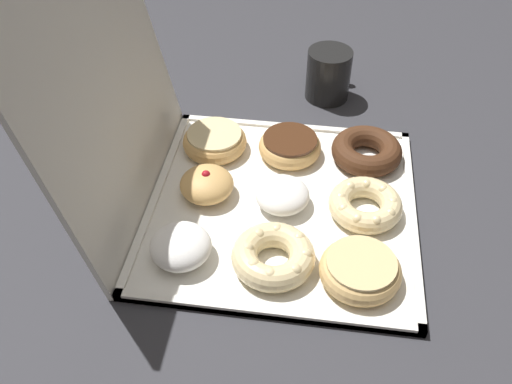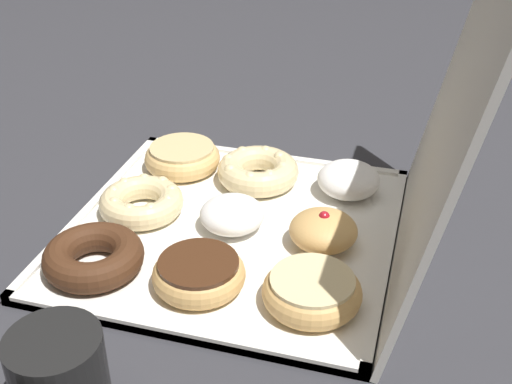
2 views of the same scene
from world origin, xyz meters
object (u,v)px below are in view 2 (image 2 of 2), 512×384
chocolate_cake_ring_donut_2 (94,257)px  coffee_mug (58,382)px  powdered_filled_donut_4 (231,214)px  jelly_filled_donut_7 (323,230)px  powdered_filled_donut_6 (349,180)px  donut_box (233,230)px  chocolate_frosted_donut_5 (199,273)px  cruller_donut_3 (255,170)px  glazed_ring_donut_0 (182,157)px  cruller_donut_1 (143,200)px  glazed_ring_donut_8 (312,291)px

chocolate_cake_ring_donut_2 → coffee_mug: 0.22m
powdered_filled_donut_4 → jelly_filled_donut_7: bearing=86.8°
chocolate_cake_ring_donut_2 → powdered_filled_donut_6: 0.37m
donut_box → coffee_mug: coffee_mug is taller
chocolate_frosted_donut_5 → jelly_filled_donut_7: jelly_filled_donut_7 is taller
chocolate_cake_ring_donut_2 → cruller_donut_3: bearing=153.3°
glazed_ring_donut_0 → jelly_filled_donut_7: 0.28m
chocolate_cake_ring_donut_2 → chocolate_frosted_donut_5: 0.13m
cruller_donut_1 → chocolate_cake_ring_donut_2: 0.13m
donut_box → glazed_ring_donut_0: 0.18m
glazed_ring_donut_0 → powdered_filled_donut_4: powdered_filled_donut_4 is taller
powdered_filled_donut_6 → coffee_mug: 0.49m
powdered_filled_donut_6 → coffee_mug: (0.46, -0.19, 0.02)m
powdered_filled_donut_4 → powdered_filled_donut_6: powdered_filled_donut_6 is taller
powdered_filled_donut_6 → coffee_mug: bearing=-22.1°
chocolate_frosted_donut_5 → coffee_mug: coffee_mug is taller
jelly_filled_donut_7 → coffee_mug: 0.37m
glazed_ring_donut_0 → coffee_mug: 0.47m
cruller_donut_3 → coffee_mug: coffee_mug is taller
cruller_donut_3 → powdered_filled_donut_4: (0.12, 0.00, 0.00)m
cruller_donut_1 → glazed_ring_donut_8: (0.12, 0.26, 0.00)m
chocolate_cake_ring_donut_2 → jelly_filled_donut_7: jelly_filled_donut_7 is taller
glazed_ring_donut_0 → jelly_filled_donut_7: jelly_filled_donut_7 is taller
cruller_donut_3 → powdered_filled_donut_6: size_ratio=1.35×
glazed_ring_donut_0 → cruller_donut_3: size_ratio=0.96×
glazed_ring_donut_8 → coffee_mug: size_ratio=1.05×
glazed_ring_donut_0 → cruller_donut_3: cruller_donut_3 is taller
powdered_filled_donut_4 → powdered_filled_donut_6: (-0.13, 0.13, 0.00)m
jelly_filled_donut_7 → coffee_mug: coffee_mug is taller
cruller_donut_1 → jelly_filled_donut_7: jelly_filled_donut_7 is taller
powdered_filled_donut_4 → powdered_filled_donut_6: size_ratio=0.96×
chocolate_frosted_donut_5 → jelly_filled_donut_7: (-0.12, 0.12, 0.00)m
jelly_filled_donut_7 → donut_box: bearing=-92.8°
donut_box → jelly_filled_donut_7: bearing=87.2°
chocolate_cake_ring_donut_2 → glazed_ring_donut_8: 0.26m
jelly_filled_donut_7 → coffee_mug: bearing=-28.4°
chocolate_frosted_donut_5 → glazed_ring_donut_8: size_ratio=0.97×
cruller_donut_1 → chocolate_frosted_donut_5: bearing=44.9°
cruller_donut_1 → powdered_filled_donut_6: (-0.12, 0.26, 0.01)m
jelly_filled_donut_7 → chocolate_cake_ring_donut_2: bearing=-63.9°
powdered_filled_donut_6 → jelly_filled_donut_7: size_ratio=1.03×
glazed_ring_donut_0 → glazed_ring_donut_8: 0.36m
glazed_ring_donut_0 → jelly_filled_donut_7: size_ratio=1.33×
cruller_donut_1 → chocolate_cake_ring_donut_2: bearing=-1.1°
donut_box → cruller_donut_1: size_ratio=3.66×
jelly_filled_donut_7 → glazed_ring_donut_8: jelly_filled_donut_7 is taller
donut_box → coffee_mug: 0.34m
chocolate_cake_ring_donut_2 → powdered_filled_donut_4: size_ratio=1.42×
cruller_donut_1 → chocolate_cake_ring_donut_2: (0.13, -0.00, 0.00)m
powdered_filled_donut_4 → chocolate_frosted_donut_5: powdered_filled_donut_4 is taller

